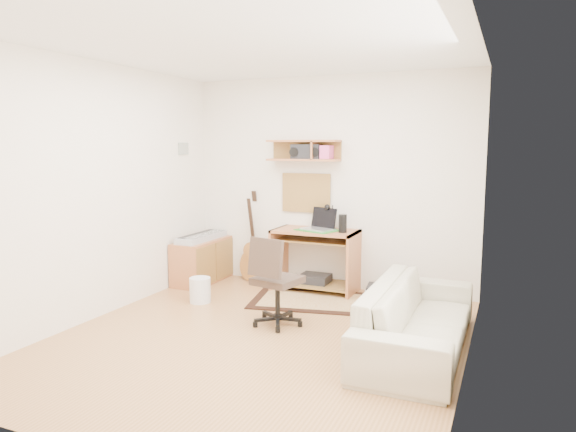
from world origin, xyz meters
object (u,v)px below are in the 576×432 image
at_px(task_chair, 278,280).
at_px(sofa, 418,306).
at_px(desk, 315,260).
at_px(cabinet, 202,261).
at_px(printer, 385,293).

bearing_deg(task_chair, sofa, 7.39).
xyz_separation_m(desk, sofa, (1.46, -1.40, 0.01)).
relative_size(desk, task_chair, 1.11).
distance_m(task_chair, cabinet, 1.96).
bearing_deg(task_chair, cabinet, 155.94).
distance_m(desk, task_chair, 1.31).
height_order(task_chair, cabinet, task_chair).
relative_size(task_chair, cabinet, 1.00).
bearing_deg(cabinet, printer, 2.74).
height_order(desk, printer, desk).
relative_size(cabinet, sofa, 0.46).
distance_m(task_chair, sofa, 1.38).
height_order(cabinet, printer, cabinet).
xyz_separation_m(desk, task_chair, (0.09, -1.30, 0.08)).
height_order(desk, cabinet, desk).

